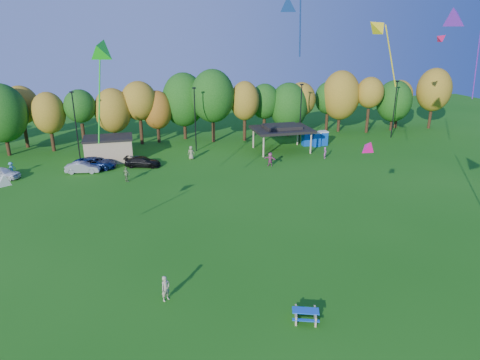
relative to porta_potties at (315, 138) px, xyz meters
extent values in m
plane|color=#19600F|center=(-19.91, -38.40, -1.10)|extent=(160.00, 160.00, 0.00)
cylinder|color=black|center=(-43.66, 5.79, 0.68)|extent=(0.50, 0.50, 3.56)
ellipsoid|color=#144C0F|center=(-43.66, 5.79, 4.84)|extent=(6.62, 6.62, 8.00)
cylinder|color=black|center=(-42.03, 9.85, 0.80)|extent=(0.50, 0.50, 3.79)
ellipsoid|color=olive|center=(-42.03, 9.85, 5.22)|extent=(4.94, 4.94, 5.58)
cylinder|color=black|center=(-37.92, 6.61, 0.57)|extent=(0.50, 0.50, 3.34)
ellipsoid|color=olive|center=(-37.92, 6.61, 4.47)|extent=(4.61, 4.61, 5.88)
cylinder|color=black|center=(-33.63, 6.44, 0.81)|extent=(0.50, 0.50, 3.82)
ellipsoid|color=#144C0F|center=(-33.63, 6.44, 5.26)|extent=(4.43, 4.43, 4.73)
cylinder|color=black|center=(-29.21, 7.10, 0.53)|extent=(0.50, 0.50, 3.25)
ellipsoid|color=olive|center=(-29.21, 7.10, 4.32)|extent=(5.33, 5.33, 6.53)
cylinder|color=black|center=(-25.36, 7.67, 0.88)|extent=(0.50, 0.50, 3.96)
ellipsoid|color=olive|center=(-25.36, 7.67, 5.51)|extent=(5.31, 5.31, 5.82)
cylinder|color=black|center=(-22.76, 7.94, 0.43)|extent=(0.50, 0.50, 3.05)
ellipsoid|color=#995914|center=(-22.76, 7.94, 3.98)|extent=(4.54, 4.54, 5.87)
cylinder|color=black|center=(-18.49, 9.13, 0.79)|extent=(0.50, 0.50, 3.77)
ellipsoid|color=#144C0F|center=(-18.49, 9.13, 5.19)|extent=(6.69, 6.69, 8.35)
cylinder|color=black|center=(-14.45, 6.13, 1.04)|extent=(0.50, 0.50, 4.28)
ellipsoid|color=#144C0F|center=(-14.45, 6.13, 6.04)|extent=(6.64, 6.64, 8.01)
cylinder|color=black|center=(-9.49, 5.81, 0.78)|extent=(0.50, 0.50, 3.76)
ellipsoid|color=olive|center=(-9.49, 5.81, 5.17)|extent=(4.49, 4.49, 6.02)
cylinder|color=black|center=(-5.62, 7.85, 0.62)|extent=(0.50, 0.50, 3.43)
ellipsoid|color=#144C0F|center=(-5.62, 7.85, 4.62)|extent=(4.77, 4.77, 5.63)
cylinder|color=black|center=(-1.80, 6.99, 0.38)|extent=(0.50, 0.50, 2.95)
ellipsoid|color=#144C0F|center=(-1.80, 6.99, 3.83)|extent=(6.14, 6.14, 7.54)
cylinder|color=black|center=(0.48, 7.46, 0.66)|extent=(0.50, 0.50, 3.52)
ellipsoid|color=olive|center=(0.48, 7.46, 4.77)|extent=(4.78, 4.78, 5.53)
cylinder|color=black|center=(6.15, 9.11, 0.60)|extent=(0.50, 0.50, 3.39)
ellipsoid|color=#144C0F|center=(6.15, 9.11, 4.55)|extent=(4.54, 4.54, 5.46)
cylinder|color=black|center=(7.79, 7.83, 0.76)|extent=(0.50, 0.50, 3.72)
ellipsoid|color=olive|center=(7.79, 7.83, 5.10)|extent=(6.32, 6.32, 8.24)
cylinder|color=black|center=(12.08, 5.87, 0.93)|extent=(0.50, 0.50, 4.06)
ellipsoid|color=olive|center=(12.08, 5.87, 5.67)|extent=(4.50, 4.50, 5.13)
cylinder|color=black|center=(17.16, 6.40, 0.43)|extent=(0.50, 0.50, 3.05)
ellipsoid|color=#144C0F|center=(17.16, 6.40, 3.99)|extent=(5.97, 5.97, 7.05)
cylinder|color=black|center=(19.08, 7.95, 0.68)|extent=(0.50, 0.50, 3.55)
ellipsoid|color=olive|center=(19.08, 7.95, 4.83)|extent=(4.60, 4.60, 4.99)
cylinder|color=black|center=(24.60, 6.11, 0.94)|extent=(0.50, 0.50, 4.07)
ellipsoid|color=olive|center=(24.60, 6.11, 5.68)|extent=(5.83, 5.83, 7.42)
cylinder|color=black|center=(-33.91, 1.60, 3.40)|extent=(0.16, 0.16, 9.00)
cube|color=black|center=(-33.91, 1.60, 7.90)|extent=(0.50, 0.25, 0.18)
cylinder|color=black|center=(-17.91, 1.60, 3.40)|extent=(0.16, 0.16, 9.00)
cube|color=black|center=(-17.91, 1.60, 7.90)|extent=(0.50, 0.25, 0.18)
cylinder|color=black|center=(-1.91, 1.60, 3.40)|extent=(0.16, 0.16, 9.00)
cube|color=black|center=(-1.91, 1.60, 7.90)|extent=(0.50, 0.25, 0.18)
cylinder|color=black|center=(14.09, 1.60, 3.40)|extent=(0.16, 0.16, 9.00)
cube|color=black|center=(14.09, 1.60, 7.90)|extent=(0.50, 0.25, 0.18)
cube|color=tan|center=(-29.91, -0.40, 0.40)|extent=(6.00, 4.00, 3.00)
cube|color=black|center=(-29.91, -0.40, 2.03)|extent=(6.30, 4.30, 0.25)
cylinder|color=tan|center=(-9.41, -3.90, 0.40)|extent=(0.24, 0.24, 3.00)
cylinder|color=tan|center=(-2.41, -3.90, 0.40)|extent=(0.24, 0.24, 3.00)
cylinder|color=tan|center=(-9.41, 1.10, 0.40)|extent=(0.24, 0.24, 3.00)
cylinder|color=tan|center=(-2.41, 1.10, 0.40)|extent=(0.24, 0.24, 3.00)
cube|color=black|center=(-5.91, -1.40, 2.05)|extent=(8.20, 6.20, 0.35)
cube|color=black|center=(-5.91, -1.40, 2.45)|extent=(5.00, 3.50, 0.45)
cube|color=#0D48B5|center=(-1.30, 0.39, -0.10)|extent=(1.10, 1.10, 2.00)
cube|color=silver|center=(-1.30, 0.39, 0.99)|extent=(1.15, 1.15, 0.18)
cube|color=#0D48B5|center=(0.00, -0.36, -0.10)|extent=(1.10, 1.10, 2.00)
cube|color=silver|center=(0.00, -0.36, 0.99)|extent=(1.15, 1.15, 0.18)
cube|color=#0D48B5|center=(1.30, -0.03, -0.10)|extent=(1.10, 1.10, 2.00)
cube|color=silver|center=(1.30, -0.03, 0.99)|extent=(1.15, 1.15, 0.18)
cube|color=tan|center=(-18.03, -37.92, -0.78)|extent=(0.54, 1.24, 0.64)
cube|color=tan|center=(-16.94, -38.32, -0.78)|extent=(0.54, 1.24, 0.64)
cube|color=blue|center=(-17.49, -38.12, -0.43)|extent=(1.73, 1.18, 0.05)
cube|color=blue|center=(-17.68, -38.64, -0.71)|extent=(1.58, 0.76, 0.04)
cube|color=blue|center=(-17.29, -37.60, -0.71)|extent=(1.58, 0.76, 0.04)
imported|color=tan|center=(-25.48, -33.97, -0.22)|extent=(0.77, 0.71, 1.76)
imported|color=white|center=(-42.04, -5.02, -0.38)|extent=(4.56, 3.03, 1.44)
imported|color=#98989D|center=(-32.94, -4.93, -0.42)|extent=(4.27, 2.09, 1.35)
imported|color=navy|center=(-31.63, -3.68, -0.36)|extent=(5.63, 3.27, 1.48)
imported|color=black|center=(-25.73, -4.28, -0.44)|extent=(4.88, 3.11, 1.32)
imported|color=#708F57|center=(-27.78, -9.68, -0.21)|extent=(1.01, 1.07, 1.78)
imported|color=#B4549C|center=(-1.47, -6.67, -0.31)|extent=(0.67, 0.68, 1.57)
imported|color=#83855B|center=(-19.23, -2.52, -0.18)|extent=(0.92, 0.61, 1.84)
imported|color=teal|center=(-41.29, -3.49, -0.32)|extent=(1.15, 1.07, 1.55)
imported|color=#A04271|center=(-9.81, -8.02, -0.20)|extent=(1.62, 1.49, 1.80)
cone|color=#FB0D88|center=(-11.93, -34.20, 8.43)|extent=(1.08, 1.36, 1.24)
cone|color=yellow|center=(-8.16, -27.25, 15.81)|extent=(1.92, 1.61, 1.76)
cylinder|color=yellow|center=(-6.68, -27.50, 13.56)|extent=(1.79, 0.41, 4.73)
cone|color=#BF1643|center=(10.03, -12.18, 14.65)|extent=(1.55, 1.24, 1.47)
cone|color=purple|center=(1.52, -23.88, 16.80)|extent=(3.43, 3.34, 2.77)
cylinder|color=purple|center=(3.36, -25.42, 13.20)|extent=(2.24, 1.89, 7.55)
cone|color=#1BCF1C|center=(-28.14, -28.63, 14.52)|extent=(2.05, 2.40, 2.07)
cylinder|color=#1BCF1C|center=(-28.71, -26.61, 11.37)|extent=(0.78, 2.42, 6.61)
cone|color=silver|center=(-34.70, -30.25, 6.81)|extent=(1.55, 1.69, 1.35)
cone|color=navy|center=(-15.32, -27.45, 17.38)|extent=(1.95, 2.14, 1.75)
cylinder|color=navy|center=(-14.77, -28.52, 15.58)|extent=(0.75, 1.35, 3.79)
camera|label=1|loc=(-26.74, -58.10, 15.59)|focal=32.00mm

